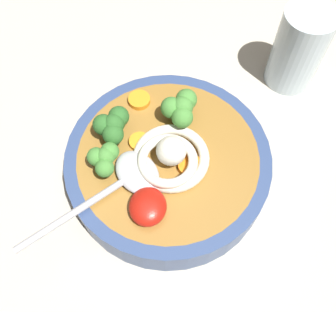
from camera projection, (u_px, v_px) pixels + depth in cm
name	position (u px, v px, depth cm)	size (l,w,h in cm)	color
table_slab	(153.00, 190.00, 50.93)	(98.99, 98.99, 3.70)	#BCB29E
soup_bowl	(168.00, 165.00, 47.69)	(24.41, 24.41, 4.97)	#334775
noodle_pile	(170.00, 156.00, 44.18)	(9.76, 9.57, 3.92)	silver
soup_spoon	(127.00, 179.00, 43.29)	(13.19, 15.70, 1.60)	#B7B7BC
chili_sauce_dollop	(149.00, 207.00, 41.51)	(4.52, 4.07, 2.03)	#B2190F
broccoli_floret_center	(104.00, 159.00, 43.04)	(4.16, 3.58, 3.29)	#7A9E60
broccoli_floret_beside_chili	(181.00, 108.00, 45.79)	(5.05, 4.34, 3.99)	#7A9E60
broccoli_floret_far	(112.00, 125.00, 44.77)	(4.85, 4.17, 3.83)	#7A9E60
carrot_slice_beside_noodles	(190.00, 164.00, 44.66)	(2.78, 2.78, 0.77)	orange
carrot_slice_front	(140.00, 142.00, 46.13)	(2.48, 2.48, 0.63)	orange
carrot_slice_right	(139.00, 100.00, 48.99)	(2.76, 2.76, 0.71)	orange
drinking_glass	(299.00, 49.00, 52.35)	(6.91, 6.91, 11.74)	silver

